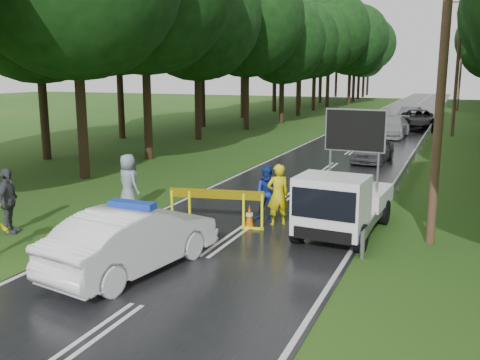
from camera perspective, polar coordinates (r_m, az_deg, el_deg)
The scene contains 22 objects.
ground at distance 14.93m, azimuth -1.35°, elevation -6.50°, with size 160.00×160.00×0.00m, color #1D4915.
road at distance 43.60m, azimuth 14.87°, elevation 5.17°, with size 7.00×140.00×0.02m, color black.
guardrail at distance 42.88m, azimuth 19.76°, elevation 5.50°, with size 0.12×60.06×0.70m.
utility_pole_near at distance 14.98m, azimuth 20.91°, elevation 12.49°, with size 1.40×0.24×10.00m.
utility_pole_mid at distance 40.97m, azimuth 22.21°, elevation 11.41°, with size 1.40×0.24×10.00m.
utility_pole_far at distance 66.97m, azimuth 22.49°, elevation 11.17°, with size 1.40×0.24×10.00m.
police_sedan at distance 12.80m, azimuth -11.30°, elevation -6.25°, with size 2.39×4.85×1.68m.
work_truck at distance 15.45m, azimuth 10.84°, elevation -2.43°, with size 2.22×4.50×3.49m.
barrier at distance 15.88m, azimuth -2.55°, elevation -2.04°, with size 2.82×0.62×1.19m.
officer at distance 16.20m, azimuth 4.07°, elevation -1.60°, with size 0.69×0.45×1.89m, color yellow.
civilian at distance 16.74m, azimuth 3.02°, elevation -1.44°, with size 0.84×0.65×1.73m, color #173197.
bystander_mid at distance 16.74m, azimuth -23.51°, elevation -2.07°, with size 1.13×0.47×1.92m, color #45474D.
bystander_right at distance 18.15m, azimuth -11.84°, elevation -0.30°, with size 0.95×0.62×1.93m, color gray.
queue_car_first at distance 28.17m, azimuth 14.02°, elevation 3.14°, with size 1.52×3.77×1.28m, color #44464C.
queue_car_second at distance 39.04m, azimuth 15.85°, elevation 5.46°, with size 2.03×5.00×1.45m, color gray.
queue_car_third at distance 44.86m, azimuth 18.51°, elevation 6.13°, with size 2.59×5.63×1.56m, color black.
queue_car_fourth at distance 50.93m, azimuth 17.63°, elevation 6.67°, with size 1.46×4.20×1.38m, color #45474E.
cone_near_left at distance 15.28m, azimuth -12.39°, elevation -4.79°, with size 0.39×0.39×0.82m.
cone_center at distance 15.96m, azimuth 1.01°, elevation -3.98°, with size 0.34×0.34×0.72m.
cone_far at distance 19.02m, azimuth 8.17°, elevation -1.60°, with size 0.32×0.32×0.68m.
cone_left_mid at distance 16.83m, azimuth -11.32°, elevation -3.24°, with size 0.38×0.38×0.81m.
cone_right at distance 18.27m, azimuth 11.73°, elevation -2.22°, with size 0.34×0.34×0.71m.
Camera 1 is at (5.75, -12.96, 4.66)m, focal length 40.00 mm.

